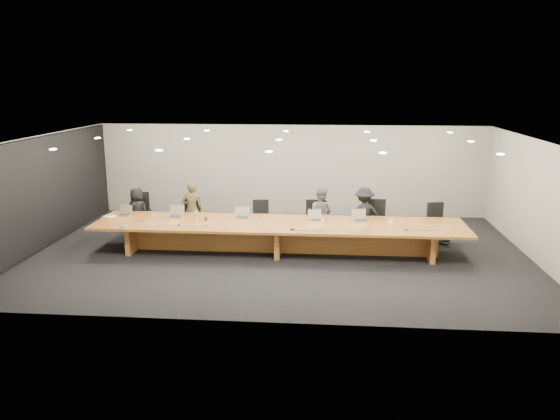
% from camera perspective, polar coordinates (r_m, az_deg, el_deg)
% --- Properties ---
extents(ground, '(12.00, 12.00, 0.00)m').
position_cam_1_polar(ground, '(13.47, -0.11, -4.44)').
color(ground, black).
rests_on(ground, ground).
extents(back_wall, '(12.00, 0.02, 2.80)m').
position_cam_1_polar(back_wall, '(17.03, 1.07, 4.19)').
color(back_wall, '#BAB5A9').
rests_on(back_wall, ground).
extents(left_wall_panel, '(0.08, 7.84, 2.74)m').
position_cam_1_polar(left_wall_panel, '(14.86, -23.59, 1.59)').
color(left_wall_panel, black).
rests_on(left_wall_panel, ground).
extents(conference_table, '(9.00, 1.80, 0.75)m').
position_cam_1_polar(conference_table, '(13.32, -0.11, -2.30)').
color(conference_table, brown).
rests_on(conference_table, ground).
extents(chair_far_left, '(0.67, 0.67, 1.16)m').
position_cam_1_polar(chair_far_left, '(15.39, -14.47, -0.35)').
color(chair_far_left, black).
rests_on(chair_far_left, ground).
extents(chair_left, '(0.60, 0.60, 1.06)m').
position_cam_1_polar(chair_left, '(14.93, -9.39, -0.72)').
color(chair_left, black).
rests_on(chair_left, ground).
extents(chair_mid_left, '(0.56, 0.56, 1.03)m').
position_cam_1_polar(chair_mid_left, '(14.57, -2.05, -0.96)').
color(chair_mid_left, black).
rests_on(chair_mid_left, ground).
extents(chair_mid_right, '(0.57, 0.57, 1.04)m').
position_cam_1_polar(chair_mid_right, '(14.54, 3.62, -1.00)').
color(chair_mid_right, black).
rests_on(chair_mid_right, ground).
extents(chair_right, '(0.59, 0.59, 1.11)m').
position_cam_1_polar(chair_right, '(14.47, 10.06, -1.10)').
color(chair_right, black).
rests_on(chair_right, ground).
extents(chair_far_right, '(0.68, 0.68, 1.06)m').
position_cam_1_polar(chair_far_right, '(14.68, 16.21, -1.32)').
color(chair_far_right, black).
rests_on(chair_far_right, ground).
extents(person_a, '(0.73, 0.56, 1.32)m').
position_cam_1_polar(person_a, '(15.24, -14.66, -0.18)').
color(person_a, black).
rests_on(person_a, ground).
extents(person_b, '(0.62, 0.48, 1.51)m').
position_cam_1_polar(person_b, '(14.83, -9.19, 0.08)').
color(person_b, '#3A351F').
rests_on(person_b, ground).
extents(person_c, '(0.82, 0.72, 1.42)m').
position_cam_1_polar(person_c, '(14.38, 4.24, -0.39)').
color(person_c, '#5C5C5E').
rests_on(person_c, ground).
extents(person_d, '(1.01, 0.70, 1.44)m').
position_cam_1_polar(person_d, '(14.38, 8.76, -0.47)').
color(person_d, black).
rests_on(person_d, ground).
extents(laptop_a, '(0.37, 0.29, 0.27)m').
position_cam_1_polar(laptop_a, '(14.50, -16.03, -0.06)').
color(laptop_a, '#C6B397').
rests_on(laptop_a, conference_table).
extents(laptop_b, '(0.38, 0.29, 0.29)m').
position_cam_1_polar(laptop_b, '(14.02, -10.89, -0.17)').
color(laptop_b, '#B8A78C').
rests_on(laptop_b, conference_table).
extents(laptop_c, '(0.39, 0.29, 0.29)m').
position_cam_1_polar(laptop_c, '(13.69, -4.00, -0.29)').
color(laptop_c, tan).
rests_on(laptop_c, conference_table).
extents(laptop_d, '(0.41, 0.36, 0.27)m').
position_cam_1_polar(laptop_d, '(13.45, 3.83, -0.58)').
color(laptop_d, '#C6B697').
rests_on(laptop_d, conference_table).
extents(laptop_e, '(0.43, 0.37, 0.29)m').
position_cam_1_polar(laptop_e, '(13.52, 8.43, -0.57)').
color(laptop_e, '#C3B595').
rests_on(laptop_e, conference_table).
extents(water_bottle, '(0.08, 0.08, 0.19)m').
position_cam_1_polar(water_bottle, '(13.84, -8.76, -0.46)').
color(water_bottle, '#ABBBB5').
rests_on(water_bottle, conference_table).
extents(amber_mug, '(0.10, 0.10, 0.10)m').
position_cam_1_polar(amber_mug, '(13.58, -7.76, -0.91)').
color(amber_mug, brown).
rests_on(amber_mug, conference_table).
extents(paper_cup_near, '(0.09, 0.09, 0.09)m').
position_cam_1_polar(paper_cup_near, '(13.33, 4.49, -1.12)').
color(paper_cup_near, white).
rests_on(paper_cup_near, conference_table).
extents(paper_cup_far, '(0.10, 0.10, 0.10)m').
position_cam_1_polar(paper_cup_far, '(13.38, 11.51, -1.27)').
color(paper_cup_far, white).
rests_on(paper_cup_far, conference_table).
extents(notepad, '(0.34, 0.31, 0.02)m').
position_cam_1_polar(notepad, '(14.53, -17.37, -0.63)').
color(notepad, white).
rests_on(notepad, conference_table).
extents(lime_gadget, '(0.16, 0.11, 0.02)m').
position_cam_1_polar(lime_gadget, '(14.55, -17.41, -0.53)').
color(lime_gadget, '#5DD238').
rests_on(lime_gadget, notepad).
extents(av_box, '(0.22, 0.19, 0.03)m').
position_cam_1_polar(av_box, '(13.43, -16.00, -1.64)').
color(av_box, '#A9A9AE').
rests_on(av_box, conference_table).
extents(mic_left, '(0.12, 0.12, 0.03)m').
position_cam_1_polar(mic_left, '(13.27, -10.56, -1.51)').
color(mic_left, black).
rests_on(mic_left, conference_table).
extents(mic_center, '(0.17, 0.17, 0.03)m').
position_cam_1_polar(mic_center, '(12.64, 1.30, -2.02)').
color(mic_center, black).
rests_on(mic_center, conference_table).
extents(mic_right, '(0.12, 0.12, 0.03)m').
position_cam_1_polar(mic_right, '(12.98, 13.03, -1.97)').
color(mic_right, black).
rests_on(mic_right, conference_table).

